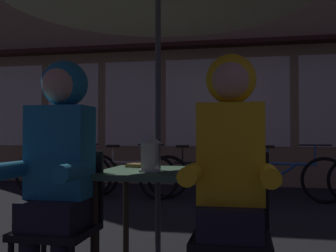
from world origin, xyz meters
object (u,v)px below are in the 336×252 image
(bicycle_third, at_px, (201,176))
(bicycle_fourth, at_px, (287,177))
(lantern, at_px, (150,152))
(chair_left, at_px, (62,218))
(chair_right, at_px, (231,225))
(person_right_hooded, at_px, (231,158))
(person_left_hooded, at_px, (58,156))
(bicycle_nearest, at_px, (62,174))
(bicycle_second, at_px, (128,175))
(book, at_px, (142,165))
(cafe_table, at_px, (158,186))

(bicycle_third, relative_size, bicycle_fourth, 1.01)
(lantern, relative_size, chair_left, 0.27)
(chair_right, bearing_deg, person_right_hooded, -90.00)
(chair_left, xyz_separation_m, person_right_hooded, (0.96, -0.06, 0.36))
(chair_right, height_order, person_left_hooded, person_left_hooded)
(chair_right, height_order, bicycle_fourth, chair_right)
(bicycle_fourth, bearing_deg, chair_left, -112.90)
(person_right_hooded, bearing_deg, lantern, 148.80)
(person_left_hooded, height_order, bicycle_nearest, person_left_hooded)
(chair_right, relative_size, bicycle_nearest, 0.52)
(chair_right, bearing_deg, person_left_hooded, -176.61)
(lantern, distance_m, person_left_hooded, 0.55)
(chair_left, distance_m, bicycle_second, 3.81)
(book, bearing_deg, lantern, -57.37)
(person_left_hooded, xyz_separation_m, bicycle_nearest, (-1.84, 3.78, -0.50))
(chair_left, height_order, bicycle_fourth, chair_left)
(cafe_table, xyz_separation_m, bicycle_fourth, (1.16, 3.52, -0.29))
(person_left_hooded, relative_size, person_right_hooded, 1.00)
(lantern, relative_size, bicycle_second, 0.14)
(cafe_table, xyz_separation_m, chair_left, (-0.48, -0.37, -0.15))
(book, bearing_deg, chair_right, -31.77)
(lantern, bearing_deg, person_left_hooded, -146.06)
(person_right_hooded, distance_m, book, 0.90)
(chair_left, height_order, bicycle_nearest, chair_left)
(chair_left, distance_m, bicycle_nearest, 4.15)
(cafe_table, relative_size, bicycle_fourth, 0.45)
(lantern, xyz_separation_m, person_right_hooded, (0.51, -0.31, -0.01))
(chair_left, relative_size, chair_right, 1.00)
(bicycle_third, bearing_deg, person_right_hooded, -81.51)
(bicycle_fourth, relative_size, book, 8.22)
(lantern, bearing_deg, bicycle_nearest, 123.45)
(person_left_hooded, distance_m, book, 0.71)
(cafe_table, xyz_separation_m, chair_right, (0.48, -0.37, -0.15))
(book, bearing_deg, person_left_hooded, -106.80)
(chair_left, distance_m, person_left_hooded, 0.36)
(chair_left, xyz_separation_m, bicycle_second, (-0.74, 3.73, -0.14))
(lantern, height_order, chair_right, lantern)
(person_right_hooded, distance_m, bicycle_nearest, 4.73)
(person_right_hooded, bearing_deg, cafe_table, 138.43)
(bicycle_fourth, bearing_deg, chair_right, -99.95)
(cafe_table, bearing_deg, chair_left, -142.45)
(bicycle_nearest, relative_size, bicycle_fourth, 1.02)
(person_left_hooded, distance_m, bicycle_third, 4.02)
(chair_left, relative_size, person_left_hooded, 0.62)
(bicycle_nearest, bearing_deg, bicycle_third, 4.89)
(chair_right, distance_m, bicycle_second, 4.10)
(bicycle_fourth, height_order, book, bicycle_fourth)
(person_left_hooded, xyz_separation_m, bicycle_third, (0.37, 3.97, -0.50))
(cafe_table, distance_m, bicycle_third, 3.56)
(bicycle_second, distance_m, bicycle_fourth, 2.39)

